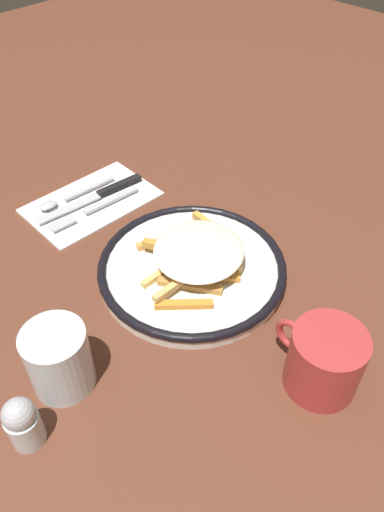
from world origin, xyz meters
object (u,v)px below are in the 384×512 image
coffee_mug (324,360)px  knife (100,194)px  plate (192,268)px  napkin (92,201)px  fries_heap (197,255)px  salt_shaker (23,422)px  fork (95,208)px  water_glass (59,359)px  spoon (65,199)px

coffee_mug → knife: bearing=-4.5°
plate → napkin: size_ratio=1.28×
fries_heap → salt_shaker: 0.33m
fork → knife: bearing=-51.2°
coffee_mug → salt_shaker: coffee_mug is taller
plate → water_glass: water_glass is taller
plate → fries_heap: size_ratio=1.42×
fries_heap → fork: fries_heap is taller
spoon → salt_shaker: bearing=140.0°
napkin → water_glass: bearing=138.1°
fork → knife: size_ratio=0.84×
napkin → water_glass: (-0.27, 0.25, 0.04)m
fries_heap → coffee_mug: bearing=174.2°
coffee_mug → fork: bearing=-1.1°
fries_heap → knife: size_ratio=0.96×
fries_heap → salt_shaker: size_ratio=2.72×
plate → coffee_mug: coffee_mug is taller
knife → salt_shaker: 0.46m
knife → coffee_mug: bearing=175.5°
spoon → fork: bearing=-158.5°
plate → knife: bearing=-4.3°
water_glass → salt_shaker: 0.08m
fries_heap → salt_shaker: salt_shaker is taller
fries_heap → fork: size_ratio=1.14×
water_glass → napkin: bearing=-41.9°
salt_shaker → spoon: bearing=-40.0°
knife → coffee_mug: coffee_mug is taller
spoon → salt_shaker: 0.44m
knife → spoon: 0.06m
knife → water_glass: (-0.27, 0.26, 0.03)m
napkin → fries_heap: bearing=-179.3°
fork → coffee_mug: bearing=178.9°
fork → water_glass: size_ratio=1.92×
water_glass → salt_shaker: water_glass is taller
napkin → coffee_mug: size_ratio=1.88×
plate → knife: size_ratio=1.36×
coffee_mug → salt_shaker: (0.19, 0.30, -0.01)m
plate → napkin: (0.26, -0.00, -0.01)m
napkin → spoon: (0.03, 0.03, 0.01)m
fries_heap → water_glass: bearing=92.7°
spoon → knife: bearing=-121.4°
fork → napkin: bearing=-24.3°
fork → salt_shaker: 0.42m
knife → spoon: (0.03, 0.05, 0.00)m
fork → knife: knife is taller
plate → fork: (0.23, 0.01, -0.00)m
fork → salt_shaker: (-0.28, 0.31, 0.03)m
water_glass → fork: bearing=-43.5°
water_glass → plate: bearing=-85.8°
napkin → salt_shaker: (-0.31, 0.32, 0.03)m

